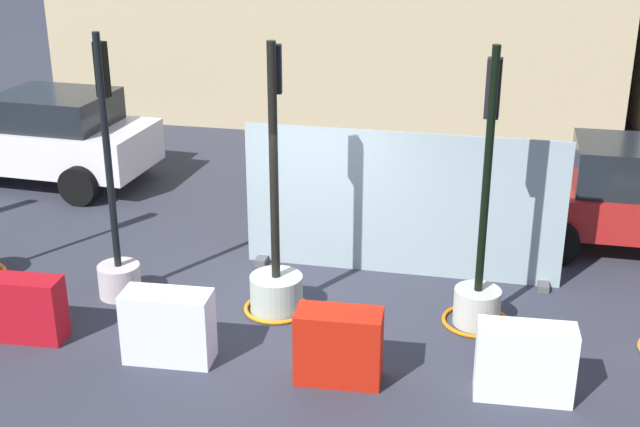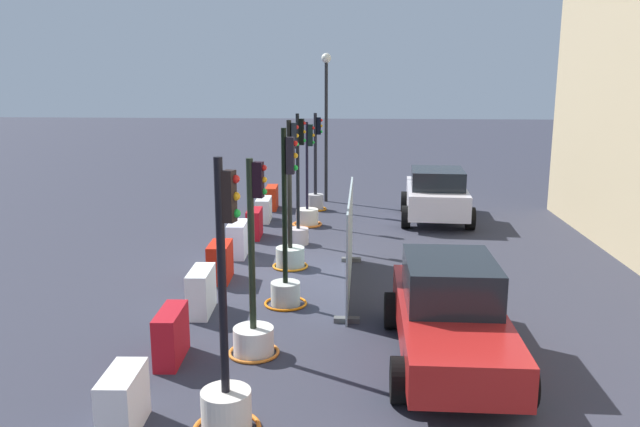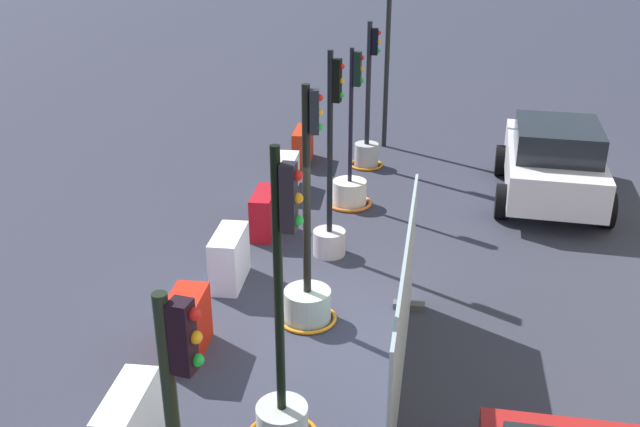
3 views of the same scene
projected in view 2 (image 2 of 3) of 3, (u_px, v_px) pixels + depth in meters
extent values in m
plane|color=#2F303D|center=(285.00, 269.00, 15.74)|extent=(120.00, 120.00, 0.00)
cylinder|color=#ABA9AB|center=(315.00, 202.00, 22.75)|extent=(0.58, 0.58, 0.57)
cylinder|color=black|center=(315.00, 154.00, 22.39)|extent=(0.12, 0.12, 2.89)
cube|color=black|center=(319.00, 126.00, 22.17)|extent=(0.16, 0.14, 0.60)
sphere|color=red|center=(321.00, 120.00, 22.12)|extent=(0.10, 0.10, 0.10)
sphere|color=orange|center=(321.00, 126.00, 22.16)|extent=(0.10, 0.10, 0.10)
sphere|color=green|center=(321.00, 132.00, 22.21)|extent=(0.10, 0.10, 0.10)
torus|color=orange|center=(315.00, 209.00, 22.80)|extent=(0.82, 0.82, 0.06)
cylinder|color=silver|center=(307.00, 217.00, 20.34)|extent=(0.71, 0.71, 0.53)
cylinder|color=black|center=(307.00, 166.00, 19.99)|extent=(0.09, 0.09, 2.77)
cube|color=black|center=(310.00, 135.00, 19.79)|extent=(0.17, 0.15, 0.68)
sphere|color=red|center=(313.00, 128.00, 19.74)|extent=(0.10, 0.10, 0.10)
sphere|color=orange|center=(313.00, 135.00, 19.79)|extent=(0.10, 0.10, 0.10)
sphere|color=green|center=(313.00, 142.00, 19.84)|extent=(0.10, 0.10, 0.10)
torus|color=orange|center=(307.00, 224.00, 20.39)|extent=(0.97, 0.97, 0.07)
cylinder|color=#B8ABAF|center=(298.00, 236.00, 18.04)|extent=(0.59, 0.59, 0.46)
cylinder|color=black|center=(298.00, 172.00, 17.65)|extent=(0.10, 0.10, 3.23)
cube|color=black|center=(301.00, 132.00, 17.43)|extent=(0.17, 0.15, 0.72)
sphere|color=red|center=(304.00, 123.00, 17.39)|extent=(0.10, 0.10, 0.10)
sphere|color=orange|center=(304.00, 132.00, 17.44)|extent=(0.10, 0.10, 0.10)
sphere|color=green|center=(304.00, 141.00, 17.49)|extent=(0.10, 0.10, 0.10)
cylinder|color=#A8B4A5|center=(290.00, 257.00, 15.82)|extent=(0.72, 0.72, 0.51)
cylinder|color=black|center=(289.00, 185.00, 15.44)|extent=(0.12, 0.12, 3.15)
cube|color=black|center=(294.00, 136.00, 15.16)|extent=(0.17, 0.15, 0.61)
sphere|color=red|center=(297.00, 127.00, 15.10)|extent=(0.09, 0.09, 0.09)
sphere|color=orange|center=(297.00, 136.00, 15.14)|extent=(0.09, 0.09, 0.09)
sphere|color=green|center=(297.00, 144.00, 15.18)|extent=(0.09, 0.09, 0.09)
torus|color=orange|center=(290.00, 266.00, 15.87)|extent=(0.90, 0.90, 0.06)
cylinder|color=#B2B4A9|center=(286.00, 293.00, 13.20)|extent=(0.61, 0.61, 0.48)
cylinder|color=black|center=(285.00, 207.00, 12.82)|extent=(0.11, 0.11, 3.19)
cube|color=black|center=(290.00, 156.00, 12.59)|extent=(0.18, 0.16, 0.73)
sphere|color=red|center=(295.00, 143.00, 12.54)|extent=(0.11, 0.11, 0.11)
sphere|color=orange|center=(295.00, 156.00, 12.59)|extent=(0.11, 0.11, 0.11)
sphere|color=green|center=(295.00, 168.00, 12.64)|extent=(0.11, 0.11, 0.11)
torus|color=orange|center=(286.00, 303.00, 13.25)|extent=(0.90, 0.90, 0.05)
cylinder|color=silver|center=(254.00, 341.00, 10.83)|extent=(0.69, 0.69, 0.47)
cylinder|color=black|center=(251.00, 246.00, 10.48)|extent=(0.11, 0.11, 2.90)
cube|color=black|center=(258.00, 180.00, 10.26)|extent=(0.18, 0.18, 0.58)
sphere|color=red|center=(264.00, 168.00, 10.22)|extent=(0.10, 0.10, 0.10)
sphere|color=orange|center=(264.00, 180.00, 10.26)|extent=(0.10, 0.10, 0.10)
sphere|color=green|center=(264.00, 192.00, 10.30)|extent=(0.10, 0.10, 0.10)
torus|color=orange|center=(254.00, 352.00, 10.87)|extent=(0.88, 0.88, 0.05)
cylinder|color=beige|center=(226.00, 411.00, 8.46)|extent=(0.68, 0.68, 0.57)
cylinder|color=black|center=(222.00, 279.00, 8.07)|extent=(0.11, 0.11, 3.12)
cube|color=black|center=(229.00, 196.00, 7.87)|extent=(0.20, 0.17, 0.65)
sphere|color=red|center=(236.00, 179.00, 7.83)|extent=(0.11, 0.11, 0.11)
sphere|color=orange|center=(236.00, 196.00, 7.88)|extent=(0.11, 0.11, 0.11)
sphere|color=green|center=(236.00, 213.00, 7.92)|extent=(0.11, 0.11, 0.11)
cube|color=red|center=(272.00, 198.00, 22.88)|extent=(1.14, 0.44, 0.83)
cube|color=silver|center=(264.00, 210.00, 20.92)|extent=(1.16, 0.51, 0.77)
cube|color=#AD0F19|center=(254.00, 224.00, 18.75)|extent=(1.08, 0.45, 0.85)
cube|color=white|center=(238.00, 239.00, 16.80)|extent=(1.10, 0.52, 0.90)
cube|color=red|center=(220.00, 262.00, 14.76)|extent=(1.02, 0.53, 0.89)
cube|color=white|center=(201.00, 291.00, 12.70)|extent=(1.11, 0.47, 0.90)
cube|color=#AD121D|center=(171.00, 335.00, 10.55)|extent=(1.10, 0.43, 0.88)
cube|color=silver|center=(123.00, 401.00, 8.45)|extent=(0.99, 0.50, 0.83)
cube|color=white|center=(436.00, 198.00, 21.02)|extent=(4.23, 2.09, 0.79)
cube|color=black|center=(437.00, 179.00, 20.54)|extent=(2.11, 1.76, 0.61)
cylinder|color=black|center=(405.00, 202.00, 22.46)|extent=(0.72, 0.32, 0.71)
cylinder|color=black|center=(462.00, 203.00, 22.23)|extent=(0.72, 0.32, 0.71)
cylinder|color=black|center=(406.00, 217.00, 19.97)|extent=(0.72, 0.32, 0.71)
cylinder|color=black|center=(470.00, 219.00, 19.74)|extent=(0.72, 0.32, 0.71)
cube|color=#A61C1B|center=(450.00, 324.00, 10.46)|extent=(4.56, 1.67, 0.64)
cube|color=black|center=(450.00, 280.00, 10.54)|extent=(1.94, 1.47, 0.72)
cylinder|color=black|center=(525.00, 384.00, 9.08)|extent=(0.68, 0.28, 0.68)
cylinder|color=black|center=(400.00, 380.00, 9.20)|extent=(0.68, 0.28, 0.68)
cylinder|color=black|center=(487.00, 313.00, 11.84)|extent=(0.68, 0.28, 0.68)
cylinder|color=black|center=(392.00, 310.00, 11.96)|extent=(0.68, 0.28, 0.68)
cylinder|color=black|center=(326.00, 133.00, 23.83)|extent=(0.12, 0.12, 5.22)
sphere|color=silver|center=(326.00, 58.00, 23.25)|extent=(0.36, 0.36, 0.36)
cube|color=#91A4AA|center=(350.00, 241.00, 14.10)|extent=(4.64, 0.04, 2.18)
cube|color=#4C4C4C|center=(351.00, 260.00, 16.35)|extent=(0.16, 0.50, 0.10)
cube|color=#4C4C4C|center=(347.00, 320.00, 12.27)|extent=(0.16, 0.50, 0.10)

